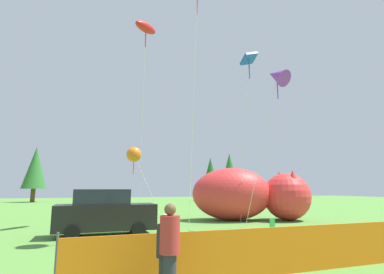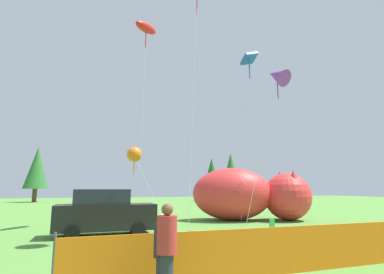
% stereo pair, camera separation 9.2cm
% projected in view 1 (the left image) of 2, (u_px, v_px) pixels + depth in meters
% --- Properties ---
extents(ground_plane, '(120.00, 120.00, 0.00)m').
position_uv_depth(ground_plane, '(215.00, 243.00, 11.46)').
color(ground_plane, '#548C38').
extents(parked_car, '(4.42, 2.01, 2.04)m').
position_uv_depth(parked_car, '(105.00, 213.00, 13.47)').
color(parked_car, black).
rests_on(parked_car, ground).
extents(folding_chair, '(0.71, 0.71, 0.86)m').
position_uv_depth(folding_chair, '(269.00, 227.00, 12.35)').
color(folding_chair, '#267F33').
rests_on(folding_chair, ground).
extents(inflatable_cat, '(8.05, 5.14, 3.43)m').
position_uv_depth(inflatable_cat, '(248.00, 196.00, 19.89)').
color(inflatable_cat, red).
rests_on(inflatable_cat, ground).
extents(safety_fence, '(9.41, 0.47, 1.24)m').
position_uv_depth(safety_fence, '(266.00, 252.00, 7.28)').
color(safety_fence, orange).
rests_on(safety_fence, ground).
extents(spectator_in_red_shirt, '(0.39, 0.39, 1.80)m').
position_uv_depth(spectator_in_red_shirt, '(170.00, 247.00, 5.74)').
color(spectator_in_red_shirt, '#2D2D38').
rests_on(spectator_in_red_shirt, ground).
extents(spectator_in_blue_shirt, '(0.34, 0.34, 1.58)m').
position_uv_depth(spectator_in_blue_shirt, '(165.00, 251.00, 5.89)').
color(spectator_in_blue_shirt, '#2D2D38').
rests_on(spectator_in_blue_shirt, ground).
extents(kite_orange_flower, '(2.32, 1.57, 4.74)m').
position_uv_depth(kite_orange_flower, '(134.00, 155.00, 19.43)').
color(kite_orange_flower, silver).
rests_on(kite_orange_flower, ground).
extents(kite_purple_delta, '(2.01, 2.59, 8.90)m').
position_uv_depth(kite_purple_delta, '(277.00, 76.00, 16.50)').
color(kite_purple_delta, silver).
rests_on(kite_purple_delta, ground).
extents(kite_blue_box, '(0.92, 2.54, 10.31)m').
position_uv_depth(kite_blue_box, '(249.00, 62.00, 18.34)').
color(kite_blue_box, silver).
rests_on(kite_blue_box, ground).
extents(kite_red_lizard, '(1.89, 2.55, 12.55)m').
position_uv_depth(kite_red_lizard, '(146.00, 28.00, 18.64)').
color(kite_red_lizard, silver).
rests_on(kite_red_lizard, ground).
extents(horizon_tree_east, '(3.00, 3.00, 7.15)m').
position_uv_depth(horizon_tree_east, '(211.00, 174.00, 50.23)').
color(horizon_tree_east, brown).
rests_on(horizon_tree_east, ground).
extents(horizon_tree_mid, '(3.52, 3.52, 8.40)m').
position_uv_depth(horizon_tree_mid, '(35.00, 168.00, 45.76)').
color(horizon_tree_mid, brown).
rests_on(horizon_tree_mid, ground).
extents(horizon_tree_northeast, '(3.08, 3.08, 7.36)m').
position_uv_depth(horizon_tree_northeast, '(230.00, 172.00, 45.67)').
color(horizon_tree_northeast, brown).
rests_on(horizon_tree_northeast, ground).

